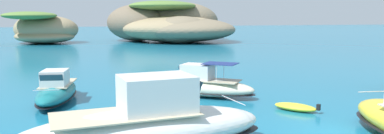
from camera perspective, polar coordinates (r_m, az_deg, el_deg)
The scene contains 7 objects.
ground_plane at distance 20.18m, azimuth 20.60°, elevation -9.32°, with size 400.00×400.00×0.00m, color #197093.
islet_large at distance 87.55m, azimuth -3.10°, elevation 6.20°, with size 34.27×32.27×9.06m.
islet_small at distance 86.83m, azimuth -21.13°, elevation 5.13°, with size 17.27×17.81×6.60m.
motorboat_white at distance 16.50m, azimuth -6.82°, elevation -8.74°, with size 11.23×4.42×3.22m.
motorboat_cream at distance 27.55m, azimuth 1.51°, elevation -2.73°, with size 7.48×6.67×2.43m.
motorboat_teal at distance 27.27m, azimuth -19.39°, elevation -3.36°, with size 3.28×7.62×2.18m.
dinghy_tender at distance 24.26m, azimuth 15.07°, elevation -5.73°, with size 2.47×2.72×0.58m.
Camera 1 is at (-11.73, -15.41, 5.69)m, focal length 36.03 mm.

